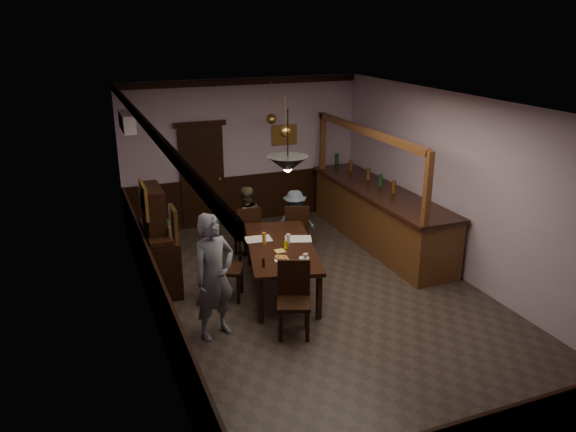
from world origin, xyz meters
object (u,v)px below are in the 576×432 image
chair_far_left (248,231)px  pendant_iron (288,164)px  pendant_brass_mid (285,131)px  sideboard (159,247)px  chair_side (222,264)px  dining_table (281,249)px  coffee_cup (305,256)px  person_standing (214,277)px  soda_can (286,245)px  person_seated_right (295,221)px  chair_far_right (297,228)px  pendant_brass_far (271,119)px  person_seated_left (246,220)px  chair_near (294,295)px  bar_counter (379,215)px

chair_far_left → pendant_iron: pendant_iron is taller
chair_far_left → pendant_brass_mid: 1.88m
sideboard → pendant_brass_mid: (2.31, 0.38, 1.63)m
chair_side → sideboard: sideboard is taller
dining_table → pendant_iron: pendant_iron is taller
chair_side → coffee_cup: size_ratio=13.22×
person_standing → soda_can: 1.58m
pendant_iron → pendant_brass_mid: same height
chair_side → pendant_brass_mid: (1.50, 1.17, 1.72)m
soda_can → pendant_brass_mid: 2.08m
person_seated_right → pendant_brass_mid: 1.74m
chair_far_right → pendant_brass_mid: 1.76m
person_seated_right → pendant_brass_far: pendant_brass_far is taller
dining_table → person_seated_right: person_seated_right is taller
person_seated_left → chair_far_left: bearing=75.6°
dining_table → pendant_iron: size_ratio=2.79×
chair_far_right → pendant_iron: bearing=83.0°
dining_table → chair_near: chair_near is taller
bar_counter → chair_far_right: bearing=-179.4°
sideboard → pendant_iron: pendant_iron is taller
chair_far_right → pendant_iron: size_ratio=1.17×
person_seated_right → pendant_iron: bearing=78.5°
chair_near → chair_far_right: bearing=88.5°
dining_table → pendant_brass_mid: size_ratio=2.93×
pendant_brass_mid → chair_far_right: bearing=-25.6°
sideboard → pendant_iron: 2.75m
dining_table → bar_counter: size_ratio=0.59×
soda_can → person_standing: bearing=-148.8°
chair_far_left → person_seated_right: bearing=-172.1°
coffee_cup → pendant_brass_mid: 2.40m
coffee_cup → chair_near: bearing=-110.7°
chair_far_left → person_standing: (-1.20, -2.30, 0.33)m
chair_side → pendant_brass_mid: pendant_brass_mid is taller
soda_can → pendant_brass_far: pendant_brass_far is taller
person_standing → pendant_brass_mid: bearing=26.8°
person_seated_right → chair_far_left: bearing=16.9°
dining_table → bar_counter: bearing=25.1°
person_seated_left → coffee_cup: size_ratio=15.96×
chair_side → bar_counter: bearing=-47.4°
dining_table → soda_can: bearing=-78.2°
person_standing → pendant_brass_far: bearing=36.2°
chair_far_right → chair_near: (-1.04, -2.41, 0.02)m
chair_far_right → pendant_brass_mid: (-0.18, 0.09, 1.75)m
pendant_brass_mid → pendant_brass_far: bearing=80.8°
chair_near → soda_can: (0.33, 1.14, 0.25)m
sideboard → chair_near: bearing=-55.4°
dining_table → chair_far_left: chair_far_left is taller
pendant_brass_far → chair_side: bearing=-125.3°
bar_counter → pendant_iron: size_ratio=4.75×
chair_far_right → bar_counter: bearing=-160.5°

